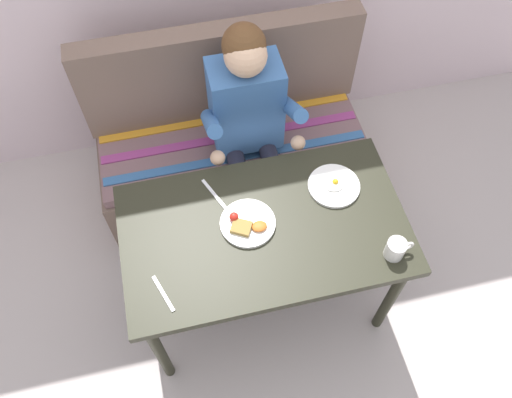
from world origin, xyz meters
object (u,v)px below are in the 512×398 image
at_px(plate_eggs, 334,186).
at_px(plate_breakfast, 247,223).
at_px(couch, 231,146).
at_px(fork, 163,294).
at_px(table, 264,237).
at_px(knife, 215,195).
at_px(person, 249,118).
at_px(coffee_mug, 396,249).

bearing_deg(plate_eggs, plate_breakfast, -166.19).
bearing_deg(couch, fork, -115.07).
bearing_deg(table, fork, -156.30).
bearing_deg(knife, couch, 50.28).
bearing_deg(person, plate_breakfast, -103.62).
height_order(couch, person, person).
bearing_deg(coffee_mug, knife, 145.90).
bearing_deg(fork, coffee_mug, -22.44).
xyz_separation_m(plate_eggs, fork, (-0.80, -0.33, -0.01)).
bearing_deg(table, person, 83.30).
bearing_deg(couch, person, -68.39).
relative_size(plate_eggs, knife, 1.14).
xyz_separation_m(person, knife, (-0.24, -0.39, -0.01)).
bearing_deg(fork, plate_breakfast, 10.54).
relative_size(plate_breakfast, coffee_mug, 1.97).
relative_size(fork, knife, 0.85).
height_order(plate_breakfast, plate_eggs, plate_breakfast).
distance_m(table, couch, 0.83).
distance_m(plate_eggs, fork, 0.86).
height_order(plate_eggs, coffee_mug, coffee_mug).
xyz_separation_m(coffee_mug, fork, (-0.93, 0.04, -0.04)).
xyz_separation_m(couch, plate_breakfast, (-0.07, -0.74, 0.41)).
height_order(person, fork, person).
relative_size(person, knife, 6.06).
relative_size(couch, knife, 7.20).
bearing_deg(couch, plate_breakfast, -95.19).
bearing_deg(person, coffee_mug, -63.62).
bearing_deg(plate_breakfast, plate_eggs, 13.81).
xyz_separation_m(table, plate_eggs, (0.35, 0.13, 0.09)).
distance_m(person, coffee_mug, 0.93).
height_order(coffee_mug, fork, coffee_mug).
bearing_deg(plate_breakfast, knife, 120.65).
height_order(table, coffee_mug, coffee_mug).
distance_m(person, plate_eggs, 0.54).
relative_size(person, coffee_mug, 10.27).
relative_size(plate_breakfast, plate_eggs, 1.02).
xyz_separation_m(person, fork, (-0.52, -0.79, -0.01)).
bearing_deg(couch, table, -90.00).
distance_m(couch, plate_eggs, 0.83).
bearing_deg(plate_breakfast, fork, -149.62).
bearing_deg(person, knife, -121.62).
bearing_deg(fork, table, 3.86).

